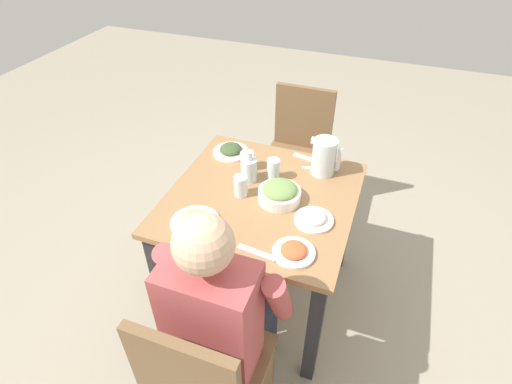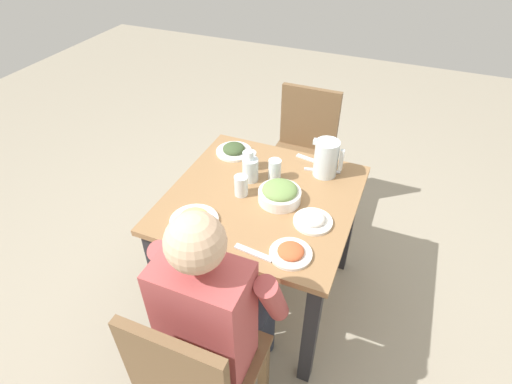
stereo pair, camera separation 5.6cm
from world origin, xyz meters
TOP-DOWN VIEW (x-y plane):
  - ground_plane at (0.00, 0.00)m, footprint 8.00×8.00m
  - dining_table at (0.00, 0.00)m, footprint 0.87×0.87m
  - chair_near at (0.06, -0.80)m, footprint 0.40×0.40m
  - chair_far at (-0.03, 0.80)m, footprint 0.40×0.40m
  - diner_near at (0.06, -0.60)m, footprint 0.48×0.53m
  - water_pitcher at (0.23, 0.29)m, footprint 0.16×0.12m
  - salad_bowl at (0.09, 0.00)m, footprint 0.20×0.20m
  - plate_yoghurt at (0.28, -0.09)m, footprint 0.17×0.17m
  - plate_fries at (-0.21, -0.28)m, footprint 0.22×0.22m
  - plate_dolmas at (-0.28, 0.29)m, footprint 0.19×0.19m
  - plate_rice_curry at (0.25, -0.31)m, footprint 0.17×0.17m
  - water_glass_near_left at (-0.15, 0.19)m, footprint 0.07×0.07m
  - water_glass_far_right at (0.01, 0.15)m, footprint 0.06×0.06m
  - water_glass_far_left at (-0.10, -0.03)m, footprint 0.07×0.07m
  - oil_carafe at (-0.10, 0.10)m, footprint 0.08×0.08m
  - fork_near at (0.10, -0.36)m, footprint 0.17×0.04m
  - knife_near at (0.21, 0.30)m, footprint 0.18×0.06m
  - fork_far at (0.13, 0.38)m, footprint 0.17×0.06m

SIDE VIEW (x-z plane):
  - ground_plane at x=0.00m, z-range 0.00..0.00m
  - chair_near at x=0.06m, z-range 0.06..0.96m
  - chair_far at x=-0.03m, z-range 0.06..0.96m
  - dining_table at x=0.00m, z-range 0.24..0.97m
  - diner_near at x=0.06m, z-range 0.06..1.25m
  - fork_near at x=0.10m, z-range 0.73..0.74m
  - knife_near at x=0.21m, z-range 0.73..0.74m
  - fork_far at x=0.13m, z-range 0.73..0.74m
  - plate_rice_curry at x=0.25m, z-range 0.73..0.77m
  - plate_yoghurt at x=0.28m, z-range 0.72..0.77m
  - plate_fries at x=-0.21m, z-range 0.72..0.77m
  - plate_dolmas at x=-0.28m, z-range 0.72..0.78m
  - salad_bowl at x=0.09m, z-range 0.73..0.82m
  - water_glass_near_left at x=-0.15m, z-range 0.73..0.83m
  - water_glass_far_left at x=-0.10m, z-range 0.73..0.83m
  - water_glass_far_right at x=0.01m, z-range 0.73..0.84m
  - oil_carafe at x=-0.10m, z-range 0.71..0.87m
  - water_pitcher at x=0.23m, z-range 0.73..0.92m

